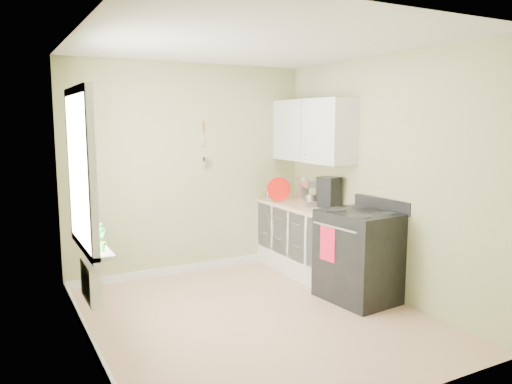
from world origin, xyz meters
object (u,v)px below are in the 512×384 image
kettle (269,191)px  coffee_maker (329,193)px  stand_mixer (308,194)px  stove (360,255)px

kettle → coffee_maker: 1.05m
stand_mixer → kettle: size_ratio=1.90×
stove → stand_mixer: bearing=90.4°
stand_mixer → kettle: stand_mixer is taller
coffee_maker → stove: bearing=-100.2°
stove → coffee_maker: bearing=79.8°
kettle → coffee_maker: bearing=-74.3°
stove → stand_mixer: 1.16m
kettle → coffee_maker: size_ratio=0.50×
stand_mixer → coffee_maker: size_ratio=0.95×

